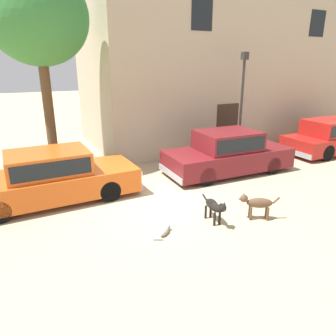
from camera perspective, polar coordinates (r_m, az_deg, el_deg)
name	(u,v)px	position (r m, az deg, el deg)	size (l,w,h in m)	color
ground_plane	(162,202)	(8.86, -1.17, -6.17)	(80.00, 80.00, 0.00)	tan
parked_sedan_nearest	(51,176)	(9.31, -20.57, -1.44)	(4.86, 1.96, 1.44)	#D15619
parked_sedan_second	(228,152)	(11.22, 10.85, 2.85)	(4.68, 1.96, 1.49)	maroon
parked_sedan_third	(333,136)	(15.38, 27.93, 5.21)	(4.82, 1.80, 1.45)	#AD1E19
apartment_block	(230,57)	(17.22, 11.17, 19.23)	(14.33, 6.00, 8.02)	tan
stray_dog_spotted	(257,203)	(8.06, 15.87, -6.16)	(0.94, 0.57, 0.68)	brown
stray_dog_tan	(215,206)	(7.66, 8.50, -6.91)	(0.23, 1.06, 0.68)	black
stray_cat	(165,231)	(7.27, -0.56, -11.46)	(0.56, 0.42, 0.16)	gray
street_lamp	(242,93)	(12.87, 13.39, 13.19)	(0.22, 0.22, 4.12)	#2D2B28
acacia_tree_left	(38,18)	(11.61, -22.72, 23.99)	(3.19, 2.87, 6.63)	brown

